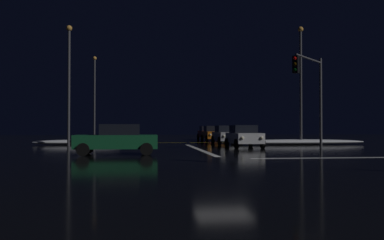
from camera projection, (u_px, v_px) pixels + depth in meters
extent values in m
cube|color=black|center=(223.00, 160.00, 17.91)|extent=(120.00, 120.00, 0.10)
cube|color=white|center=(199.00, 149.00, 25.92)|extent=(0.35, 13.81, 0.01)
cube|color=yellow|center=(182.00, 143.00, 37.43)|extent=(22.00, 0.15, 0.01)
ellipsoid|color=white|center=(77.00, 142.00, 32.55)|extent=(7.09, 1.50, 0.42)
ellipsoid|color=white|center=(296.00, 142.00, 32.78)|extent=(11.72, 1.50, 0.43)
cube|color=silver|center=(244.00, 138.00, 28.38)|extent=(1.80, 4.20, 0.70)
cube|color=black|center=(243.00, 129.00, 28.59)|extent=(1.60, 2.00, 0.55)
cylinder|color=black|center=(263.00, 144.00, 26.94)|extent=(0.22, 0.64, 0.64)
cylinder|color=black|center=(236.00, 144.00, 26.73)|extent=(0.22, 0.64, 0.64)
cylinder|color=black|center=(251.00, 142.00, 30.02)|extent=(0.22, 0.64, 0.64)
cylinder|color=black|center=(227.00, 142.00, 29.80)|extent=(0.22, 0.64, 0.64)
sphere|color=#F9EFC6|center=(262.00, 138.00, 26.35)|extent=(0.22, 0.22, 0.22)
sphere|color=#F9EFC6|center=(242.00, 138.00, 26.20)|extent=(0.22, 0.22, 0.22)
cube|color=#B7B7BC|center=(227.00, 136.00, 34.01)|extent=(1.80, 4.20, 0.70)
cube|color=black|center=(226.00, 129.00, 34.22)|extent=(1.60, 2.00, 0.55)
cylinder|color=black|center=(241.00, 141.00, 32.57)|extent=(0.22, 0.64, 0.64)
cylinder|color=black|center=(219.00, 141.00, 32.35)|extent=(0.22, 0.64, 0.64)
cylinder|color=black|center=(233.00, 140.00, 35.65)|extent=(0.22, 0.64, 0.64)
cylinder|color=black|center=(213.00, 140.00, 35.43)|extent=(0.22, 0.64, 0.64)
sphere|color=#F9EFC6|center=(240.00, 136.00, 31.98)|extent=(0.22, 0.22, 0.22)
sphere|color=#F9EFC6|center=(224.00, 136.00, 31.83)|extent=(0.22, 0.22, 0.22)
cube|color=#C66014|center=(213.00, 135.00, 40.18)|extent=(1.80, 4.20, 0.70)
cube|color=black|center=(213.00, 129.00, 40.39)|extent=(1.60, 2.00, 0.55)
cylinder|color=black|center=(225.00, 139.00, 38.75)|extent=(0.22, 0.64, 0.64)
cylinder|color=black|center=(207.00, 139.00, 38.53)|extent=(0.22, 0.64, 0.64)
cylinder|color=black|center=(219.00, 138.00, 41.82)|extent=(0.22, 0.64, 0.64)
cylinder|color=black|center=(202.00, 138.00, 41.61)|extent=(0.22, 0.64, 0.64)
sphere|color=#F9EFC6|center=(224.00, 135.00, 38.16)|extent=(0.22, 0.22, 0.22)
sphere|color=#F9EFC6|center=(210.00, 135.00, 38.00)|extent=(0.22, 0.22, 0.22)
cube|color=maroon|center=(208.00, 134.00, 45.52)|extent=(1.80, 4.20, 0.70)
cube|color=black|center=(208.00, 128.00, 45.73)|extent=(1.60, 2.00, 0.55)
cylinder|color=black|center=(218.00, 137.00, 44.08)|extent=(0.22, 0.64, 0.64)
cylinder|color=black|center=(202.00, 137.00, 43.87)|extent=(0.22, 0.64, 0.64)
cylinder|color=black|center=(213.00, 137.00, 47.16)|extent=(0.22, 0.64, 0.64)
cylinder|color=black|center=(198.00, 137.00, 46.94)|extent=(0.22, 0.64, 0.64)
sphere|color=#F9EFC6|center=(217.00, 134.00, 43.49)|extent=(0.22, 0.22, 0.22)
sphere|color=#F9EFC6|center=(205.00, 134.00, 43.34)|extent=(0.22, 0.22, 0.22)
cube|color=#14512D|center=(116.00, 142.00, 20.76)|extent=(4.20, 1.80, 0.70)
cube|color=black|center=(120.00, 130.00, 20.79)|extent=(2.00, 1.60, 0.55)
cylinder|color=black|center=(83.00, 150.00, 19.67)|extent=(0.64, 0.22, 0.64)
cylinder|color=black|center=(88.00, 148.00, 21.46)|extent=(0.64, 0.22, 0.64)
cylinder|color=black|center=(146.00, 149.00, 20.04)|extent=(0.64, 0.22, 0.64)
cylinder|color=black|center=(146.00, 147.00, 21.83)|extent=(0.64, 0.22, 0.64)
sphere|color=#F9EFC6|center=(72.00, 141.00, 19.86)|extent=(0.22, 0.22, 0.22)
sphere|color=#F9EFC6|center=(76.00, 140.00, 21.15)|extent=(0.22, 0.22, 0.22)
cylinder|color=#4C4C51|center=(321.00, 103.00, 27.39)|extent=(0.18, 0.18, 6.13)
cylinder|color=#4C4C51|center=(309.00, 59.00, 25.84)|extent=(2.96, 2.96, 0.12)
cube|color=black|center=(296.00, 64.00, 24.23)|extent=(0.46, 0.46, 1.05)
sphere|color=red|center=(295.00, 58.00, 24.11)|extent=(0.22, 0.22, 0.22)
sphere|color=black|center=(295.00, 64.00, 24.10)|extent=(0.22, 0.22, 0.22)
sphere|color=black|center=(295.00, 70.00, 24.09)|extent=(0.22, 0.22, 0.22)
cylinder|color=#424247|center=(94.00, 100.00, 46.35)|extent=(0.20, 0.20, 9.24)
sphere|color=#F9AD47|center=(95.00, 58.00, 46.44)|extent=(0.44, 0.44, 0.44)
cylinder|color=#424247|center=(301.00, 88.00, 32.66)|extent=(0.20, 0.20, 9.24)
sphere|color=#F9AD47|center=(301.00, 29.00, 32.75)|extent=(0.44, 0.44, 0.44)
cylinder|color=#424247|center=(69.00, 88.00, 30.46)|extent=(0.20, 0.20, 8.78)
sphere|color=#F9AD47|center=(69.00, 28.00, 30.55)|extent=(0.44, 0.44, 0.44)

